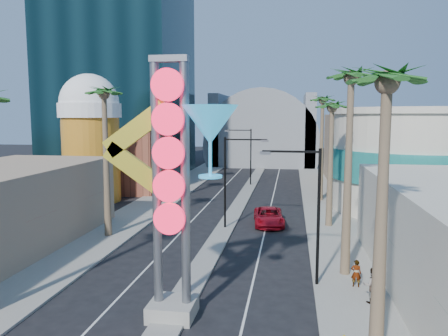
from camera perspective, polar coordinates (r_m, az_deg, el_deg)
sidewalk_west at (r=54.80m, az=-7.35°, el=-3.45°), size 5.00×100.00×0.15m
sidewalk_east at (r=52.81m, az=12.91°, el=-3.95°), size 5.00×100.00×0.15m
median at (r=55.90m, az=2.92°, el=-3.19°), size 1.60×84.00×0.15m
hotel_tower at (r=75.64m, az=-13.48°, el=18.25°), size 20.00×20.00×50.00m
brick_filler_west at (r=59.16m, az=-12.66°, el=1.04°), size 10.00×10.00×8.00m
filler_east at (r=65.77m, az=17.89°, el=2.32°), size 10.00×20.00×10.00m
beer_mug at (r=51.98m, az=-17.03°, el=4.38°), size 7.00×7.00×14.50m
turquoise_building at (r=48.59m, az=23.54°, el=0.89°), size 16.60×16.60×10.60m
canopy at (r=89.11m, az=5.19°, el=3.28°), size 22.00×16.00×22.00m
neon_sign at (r=20.45m, az=-4.81°, el=-0.20°), size 6.53×2.60×12.55m
streetlight_0 at (r=37.44m, az=0.96°, el=-0.72°), size 3.79×0.25×8.00m
streetlight_1 at (r=61.27m, az=3.02°, el=2.22°), size 3.79×0.25×8.00m
streetlight_2 at (r=25.28m, az=11.20°, el=-4.63°), size 3.45×0.25×8.00m
palm_1 at (r=35.89m, az=-15.38°, el=8.23°), size 2.40×2.40×12.70m
palm_2 at (r=48.99m, az=-8.59°, el=6.38°), size 2.40×2.40×11.20m
palm_3 at (r=60.55m, az=-5.18°, el=6.51°), size 2.40×2.40×11.20m
palm_4 at (r=17.11m, az=20.46°, el=8.34°), size 2.40×2.40×12.20m
palm_5 at (r=27.02m, az=16.24°, el=9.68°), size 2.40×2.40×13.20m
palm_6 at (r=38.91m, az=13.91°, el=6.83°), size 2.40×2.40×11.70m
palm_7 at (r=50.89m, az=12.75°, el=7.82°), size 2.40×2.40×12.70m
red_pickup at (r=39.74m, az=5.88°, el=-6.33°), size 3.15×5.81×1.55m
pedestrian_a at (r=26.49m, az=16.87°, el=-13.02°), size 0.61×0.44×1.58m
pedestrian_b at (r=24.59m, az=18.77°, el=-14.30°), size 0.96×0.77×1.88m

